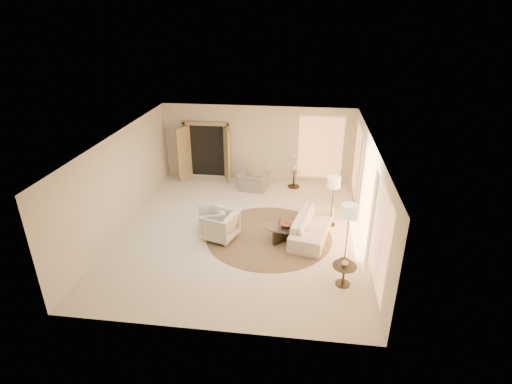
# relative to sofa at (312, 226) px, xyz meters

# --- Properties ---
(room) EXTENTS (7.04, 8.04, 2.83)m
(room) POSITION_rel_sofa_xyz_m (-2.06, 0.02, 1.07)
(room) COLOR beige
(room) RESTS_ON ground
(windows_right) EXTENTS (0.10, 6.40, 2.40)m
(windows_right) POSITION_rel_sofa_xyz_m (1.39, 0.12, 1.02)
(windows_right) COLOR #F8AA63
(windows_right) RESTS_ON room
(window_back_corner) EXTENTS (1.70, 0.10, 2.40)m
(window_back_corner) POSITION_rel_sofa_xyz_m (0.24, 3.97, 1.02)
(window_back_corner) COLOR #F8AA63
(window_back_corner) RESTS_ON room
(curtains_right) EXTENTS (0.06, 5.20, 2.60)m
(curtains_right) POSITION_rel_sofa_xyz_m (1.34, 1.02, 0.97)
(curtains_right) COLOR beige
(curtains_right) RESTS_ON room
(french_doors) EXTENTS (1.95, 0.66, 2.16)m
(french_doors) POSITION_rel_sofa_xyz_m (-3.96, 3.84, 0.74)
(french_doors) COLOR tan
(french_doors) RESTS_ON room
(area_rug) EXTENTS (4.66, 4.66, 0.01)m
(area_rug) POSITION_rel_sofa_xyz_m (-1.21, -0.15, -0.32)
(area_rug) COLOR #41301D
(area_rug) RESTS_ON room
(sofa) EXTENTS (1.34, 2.40, 0.66)m
(sofa) POSITION_rel_sofa_xyz_m (0.00, 0.00, 0.00)
(sofa) COLOR beige
(sofa) RESTS_ON room
(armchair_left) EXTENTS (0.89, 0.92, 0.77)m
(armchair_left) POSITION_rel_sofa_xyz_m (-2.90, -0.03, 0.05)
(armchair_left) COLOR beige
(armchair_left) RESTS_ON room
(armchair_right) EXTENTS (1.02, 1.06, 0.88)m
(armchair_right) POSITION_rel_sofa_xyz_m (-2.57, -0.44, 0.11)
(armchair_right) COLOR beige
(armchair_right) RESTS_ON room
(accent_chair) EXTENTS (1.09, 0.81, 0.86)m
(accent_chair) POSITION_rel_sofa_xyz_m (-2.11, 2.99, 0.10)
(accent_chair) COLOR gray
(accent_chair) RESTS_ON room
(coffee_table) EXTENTS (1.41, 1.41, 0.46)m
(coffee_table) POSITION_rel_sofa_xyz_m (-0.73, -0.32, -0.04)
(coffee_table) COLOR black
(coffee_table) RESTS_ON room
(end_table) EXTENTS (0.57, 0.57, 0.53)m
(end_table) POSITION_rel_sofa_xyz_m (0.73, -2.13, 0.03)
(end_table) COLOR black
(end_table) RESTS_ON room
(side_table) EXTENTS (0.57, 0.57, 0.66)m
(side_table) POSITION_rel_sofa_xyz_m (-0.66, 3.42, 0.07)
(side_table) COLOR black
(side_table) RESTS_ON room
(floor_lamp_near) EXTENTS (0.38, 0.38, 1.57)m
(floor_lamp_near) POSITION_rel_sofa_xyz_m (0.56, 0.73, 1.00)
(floor_lamp_near) COLOR black
(floor_lamp_near) RESTS_ON room
(floor_lamp_far) EXTENTS (0.39, 0.39, 1.61)m
(floor_lamp_far) POSITION_rel_sofa_xyz_m (0.84, -1.15, 1.04)
(floor_lamp_far) COLOR black
(floor_lamp_far) RESTS_ON room
(bowl) EXTENTS (0.39, 0.39, 0.08)m
(bowl) POSITION_rel_sofa_xyz_m (-0.73, -0.32, 0.17)
(bowl) COLOR brown
(bowl) RESTS_ON coffee_table
(end_vase) EXTENTS (0.20, 0.20, 0.17)m
(end_vase) POSITION_rel_sofa_xyz_m (0.73, -2.13, 0.28)
(end_vase) COLOR silver
(end_vase) RESTS_ON end_table
(side_vase) EXTENTS (0.28, 0.28, 0.24)m
(side_vase) POSITION_rel_sofa_xyz_m (-0.66, 3.42, 0.44)
(side_vase) COLOR silver
(side_vase) RESTS_ON side_table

